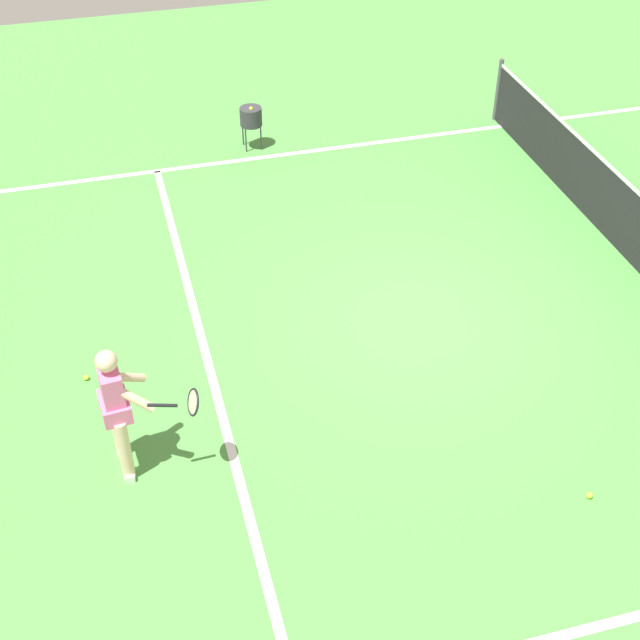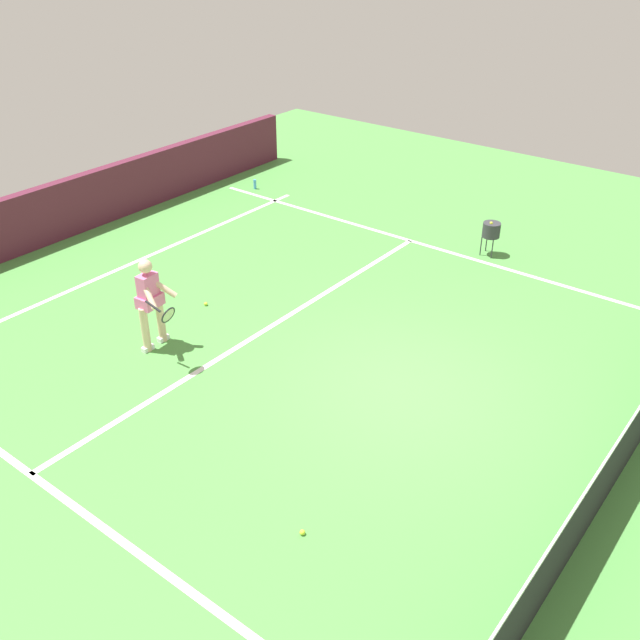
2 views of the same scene
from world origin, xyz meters
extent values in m
plane|color=#4C9342|center=(0.00, 0.00, 0.00)|extent=(23.55, 23.55, 0.00)
cube|color=#561E33|center=(0.00, -8.76, 0.61)|extent=(14.19, 0.24, 1.22)
cube|color=white|center=(0.00, -6.56, 0.00)|extent=(10.19, 0.10, 0.01)
cube|color=white|center=(0.00, -2.71, 0.00)|extent=(9.19, 0.10, 0.01)
cube|color=white|center=(-4.59, 0.00, 0.00)|extent=(0.10, 16.11, 0.01)
cube|color=white|center=(4.59, 0.00, 0.00)|extent=(0.10, 16.11, 0.01)
cube|color=#232326|center=(0.00, 3.22, 0.49)|extent=(9.71, 0.02, 0.97)
cube|color=white|center=(0.00, 3.22, 0.99)|extent=(9.71, 0.02, 0.04)
cylinder|color=beige|center=(1.37, -3.84, 0.39)|extent=(0.13, 0.13, 0.78)
cylinder|color=beige|center=(1.73, -3.80, 0.39)|extent=(0.13, 0.13, 0.78)
cube|color=white|center=(1.37, -3.84, 0.04)|extent=(0.20, 0.10, 0.08)
cube|color=white|center=(1.73, -3.80, 0.04)|extent=(0.20, 0.10, 0.08)
cube|color=pink|center=(1.55, -3.82, 1.04)|extent=(0.34, 0.23, 0.52)
cube|color=pink|center=(1.55, -3.82, 0.84)|extent=(0.43, 0.32, 0.20)
sphere|color=beige|center=(1.55, -3.82, 1.44)|extent=(0.22, 0.22, 0.22)
cylinder|color=beige|center=(1.39, -3.68, 1.06)|extent=(0.32, 0.46, 0.37)
cylinder|color=beige|center=(1.69, -3.65, 1.06)|extent=(0.24, 0.48, 0.37)
cylinder|color=black|center=(1.85, -3.37, 1.02)|extent=(0.06, 0.30, 0.14)
torus|color=black|center=(1.82, -3.07, 0.96)|extent=(0.29, 0.15, 0.28)
cylinder|color=beige|center=(1.82, -3.07, 0.96)|extent=(0.25, 0.11, 0.23)
sphere|color=#D1E533|center=(3.25, 0.66, 0.03)|extent=(0.07, 0.07, 0.07)
sphere|color=#D1E533|center=(0.10, -4.13, 0.03)|extent=(0.07, 0.07, 0.07)
cylinder|color=#333338|center=(-4.99, -1.08, 0.55)|extent=(0.36, 0.36, 0.30)
cylinder|color=#333338|center=(-4.87, -0.96, 0.20)|extent=(0.02, 0.02, 0.40)
cylinder|color=#333338|center=(-5.12, -1.21, 0.20)|extent=(0.02, 0.02, 0.40)
cylinder|color=#333338|center=(-4.87, -1.21, 0.20)|extent=(0.02, 0.02, 0.40)
sphere|color=#D1E533|center=(-4.94, -1.08, 0.71)|extent=(0.07, 0.07, 0.07)
cylinder|color=#4C9EE5|center=(-4.92, -7.51, 0.12)|extent=(0.07, 0.07, 0.24)
camera|label=1|loc=(8.32, -3.55, 7.11)|focal=50.65mm
camera|label=2|loc=(7.79, 4.44, 6.35)|focal=40.42mm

